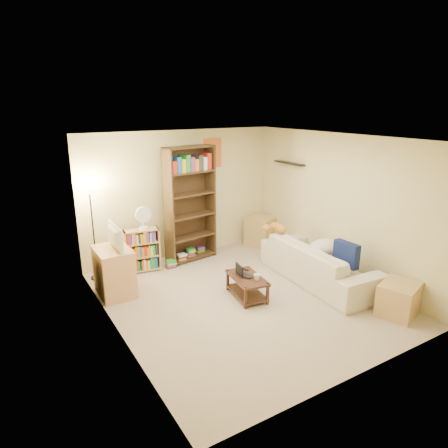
# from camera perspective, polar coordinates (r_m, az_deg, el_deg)

# --- Properties ---
(room) EXTENTS (4.50, 4.54, 2.52)m
(room) POSITION_cam_1_polar(r_m,az_deg,el_deg) (5.93, 2.99, 3.64)
(room) COLOR #BFA78F
(room) RESTS_ON ground
(sofa) EXTENTS (2.44, 1.22, 0.68)m
(sofa) POSITION_cam_1_polar(r_m,az_deg,el_deg) (7.11, 13.41, -5.39)
(sofa) COLOR beige
(sofa) RESTS_ON ground
(navy_pillow) EXTENTS (0.15, 0.45, 0.40)m
(navy_pillow) POSITION_cam_1_polar(r_m,az_deg,el_deg) (6.73, 17.06, -4.15)
(navy_pillow) COLOR #121C4F
(navy_pillow) RESTS_ON sofa
(cream_blanket) EXTENTS (0.62, 0.45, 0.27)m
(cream_blanket) POSITION_cam_1_polar(r_m,az_deg,el_deg) (7.17, 14.27, -3.19)
(cream_blanket) COLOR beige
(cream_blanket) RESTS_ON sofa
(tabby_cat) EXTENTS (0.54, 0.22, 0.18)m
(tabby_cat) POSITION_cam_1_polar(r_m,az_deg,el_deg) (7.46, 7.45, -0.51)
(tabby_cat) COLOR #C7792A
(tabby_cat) RESTS_ON sofa
(coffee_table) EXTENTS (0.55, 0.84, 0.35)m
(coffee_table) POSITION_cam_1_polar(r_m,az_deg,el_deg) (6.43, 3.29, -8.64)
(coffee_table) COLOR #402218
(coffee_table) RESTS_ON ground
(laptop) EXTENTS (0.42, 0.36, 0.02)m
(laptop) POSITION_cam_1_polar(r_m,az_deg,el_deg) (6.43, 3.12, -7.17)
(laptop) COLOR black
(laptop) RESTS_ON coffee_table
(laptop_screen) EXTENTS (0.05, 0.26, 0.17)m
(laptop_screen) POSITION_cam_1_polar(r_m,az_deg,el_deg) (6.35, 2.20, -6.58)
(laptop_screen) COLOR white
(laptop_screen) RESTS_ON laptop
(mug) EXTENTS (0.18, 0.18, 0.10)m
(mug) POSITION_cam_1_polar(r_m,az_deg,el_deg) (6.24, 4.73, -7.58)
(mug) COLOR white
(mug) RESTS_ON coffee_table
(tv_remote) EXTENTS (0.06, 0.14, 0.02)m
(tv_remote) POSITION_cam_1_polar(r_m,az_deg,el_deg) (6.62, 3.02, -6.48)
(tv_remote) COLOR black
(tv_remote) RESTS_ON coffee_table
(tv_stand) EXTENTS (0.52, 0.73, 0.78)m
(tv_stand) POSITION_cam_1_polar(r_m,az_deg,el_deg) (6.68, -15.40, -6.58)
(tv_stand) COLOR tan
(tv_stand) RESTS_ON ground
(television) EXTENTS (0.68, 0.10, 0.39)m
(television) POSITION_cam_1_polar(r_m,az_deg,el_deg) (6.48, -15.80, -1.84)
(television) COLOR black
(television) RESTS_ON tv_stand
(tall_bookshelf) EXTENTS (1.04, 0.48, 2.22)m
(tall_bookshelf) POSITION_cam_1_polar(r_m,az_deg,el_deg) (7.67, -4.86, 3.21)
(tall_bookshelf) COLOR #422F19
(tall_bookshelf) RESTS_ON ground
(short_bookshelf) EXTENTS (0.66, 0.34, 0.81)m
(short_bookshelf) POSITION_cam_1_polar(r_m,az_deg,el_deg) (7.46, -11.61, -3.69)
(short_bookshelf) COLOR tan
(short_bookshelf) RESTS_ON ground
(desk_fan) EXTENTS (0.29, 0.16, 0.42)m
(desk_fan) POSITION_cam_1_polar(r_m,az_deg,el_deg) (7.24, -11.46, 0.99)
(desk_fan) COLOR white
(desk_fan) RESTS_ON short_bookshelf
(floor_lamp) EXTENTS (0.28, 0.28, 1.64)m
(floor_lamp) POSITION_cam_1_polar(r_m,az_deg,el_deg) (7.08, -18.48, 2.32)
(floor_lamp) COLOR black
(floor_lamp) RESTS_ON ground
(side_table) EXTENTS (0.72, 0.72, 0.63)m
(side_table) POSITION_cam_1_polar(r_m,az_deg,el_deg) (8.72, 5.32, -1.00)
(side_table) COLOR tan
(side_table) RESTS_ON ground
(end_cabinet) EXTENTS (0.70, 0.64, 0.48)m
(end_cabinet) POSITION_cam_1_polar(r_m,az_deg,el_deg) (6.44, 23.66, -9.81)
(end_cabinet) COLOR tan
(end_cabinet) RESTS_ON ground
(book_stacks) EXTENTS (0.97, 0.48, 0.22)m
(book_stacks) POSITION_cam_1_polar(r_m,az_deg,el_deg) (7.91, -5.36, -4.60)
(book_stacks) COLOR red
(book_stacks) RESTS_ON ground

